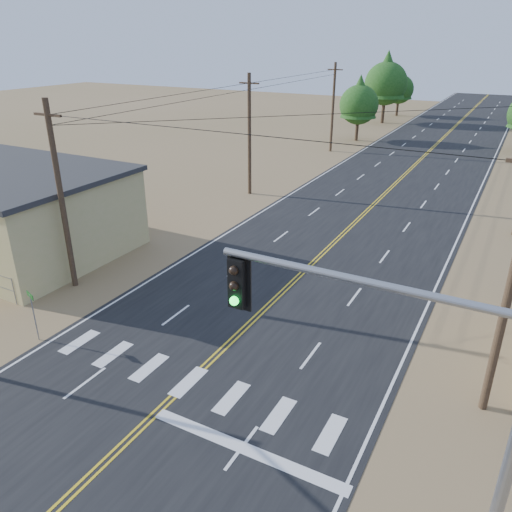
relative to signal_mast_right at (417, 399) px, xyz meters
The scene contains 10 objects.
road 27.99m from the signal_mast_right, 109.28° to the left, with size 15.00×200.00×0.02m, color black.
utility_pole_left_near 21.10m from the signal_mast_right, 158.03° to the left, with size 1.80×0.30×10.00m.
utility_pole_left_mid 34.07m from the signal_mast_right, 125.04° to the left, with size 1.80×0.30×10.00m.
utility_pole_left_far 51.73m from the signal_mast_right, 112.22° to the left, with size 1.80×0.30×10.00m.
utility_pole_right_near 8.04m from the signal_mast_right, 79.65° to the left, with size 1.80×0.30×10.00m.
signal_mast_right is the anchor object (origin of this frame).
street_sign 17.62m from the signal_mast_right, 169.34° to the left, with size 0.68×0.26×2.39m.
tree_left_near 58.97m from the signal_mast_right, 108.72° to the left, with size 4.97×4.97×8.29m.
tree_left_mid 74.58m from the signal_mast_right, 105.43° to the left, with size 6.48×6.48×10.81m.
tree_left_far 83.23m from the signal_mast_right, 103.73° to the left, with size 4.76×4.76×7.94m.
Camera 1 is at (10.05, -4.96, 12.67)m, focal length 35.00 mm.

